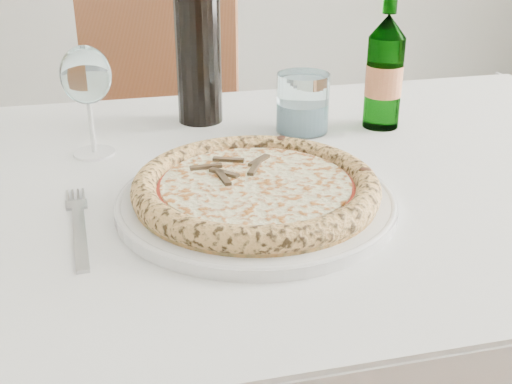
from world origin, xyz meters
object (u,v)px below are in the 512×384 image
Objects in this scene: pizza at (256,187)px; wine_glass at (86,78)px; chair_far at (153,134)px; tumbler at (303,107)px; dining_table at (235,238)px; wine_bottle at (198,44)px; beer_bottle at (384,72)px; plate at (256,200)px.

wine_glass is at bearing 126.55° from pizza.
tumbler is at bearing -77.59° from chair_far.
dining_table is 0.30m from wine_glass.
wine_bottle is at bearing -89.30° from chair_far.
beer_bottle is at bearing -68.15° from chair_far.
wine_glass is at bearing -149.53° from wine_bottle.
wine_glass is 0.21m from wine_bottle.
chair_far reaches higher than tumbler.
wine_bottle is at bearing 157.43° from beer_bottle.
wine_bottle reaches higher than beer_bottle.
plate is 0.29m from tumbler.
chair_far is 0.68m from wine_bottle.
pizza is at bearing -53.45° from wine_glass.
wine_bottle is at bearing 88.82° from pizza.
tumbler reaches higher than plate.
pizza reaches higher than plate.
wine_bottle is (0.01, 0.34, 0.10)m from pizza.
pizza is 1.32× the size of beer_bottle.
pizza is (-0.00, -0.00, 0.02)m from plate.
tumbler is at bearing 43.63° from dining_table.
wine_glass is 0.70× the size of beer_bottle.
wine_glass reaches higher than pizza.
plate is at bearing 60.00° from pizza.
dining_table is at bearing -37.74° from wine_glass.
pizza is at bearing -89.99° from chair_far.
wine_glass is (-0.17, 0.23, 0.10)m from plate.
dining_table is 4.68× the size of wine_bottle.
wine_bottle is (-0.14, 0.10, 0.09)m from tumbler.
plate is 1.50× the size of beer_bottle.
chair_far reaches higher than wine_glass.
wine_glass is at bearing -178.49° from tumbler.
wine_bottle reaches higher than tumbler.
wine_glass is (-0.17, 0.23, 0.09)m from pizza.
wine_bottle reaches higher than chair_far.
tumbler is at bearing 1.51° from wine_glass.
wine_bottle reaches higher than dining_table.
wine_glass is 1.71× the size of tumbler.
dining_table is 0.36m from beer_bottle.
wine_bottle is (0.18, 0.11, 0.01)m from wine_glass.
plate is at bearing -90.00° from dining_table.
beer_bottle is at bearing -22.57° from wine_bottle.
wine_bottle is at bearing 145.64° from tumbler.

